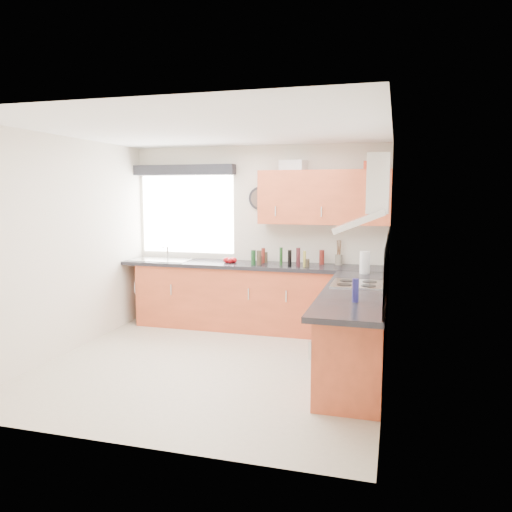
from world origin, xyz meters
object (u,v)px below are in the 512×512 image
(extractor_hood, at_px, (369,202))
(upper_cabinets, at_px, (324,197))
(oven, at_px, (356,330))
(washing_machine, at_px, (194,297))

(extractor_hood, height_order, upper_cabinets, upper_cabinets)
(oven, bearing_deg, upper_cabinets, 112.54)
(oven, height_order, extractor_hood, extractor_hood)
(washing_machine, bearing_deg, extractor_hood, -29.12)
(extractor_hood, relative_size, upper_cabinets, 0.46)
(oven, height_order, upper_cabinets, upper_cabinets)
(oven, relative_size, extractor_hood, 1.09)
(upper_cabinets, distance_m, washing_machine, 2.29)
(upper_cabinets, relative_size, washing_machine, 2.17)
(oven, distance_m, extractor_hood, 1.35)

